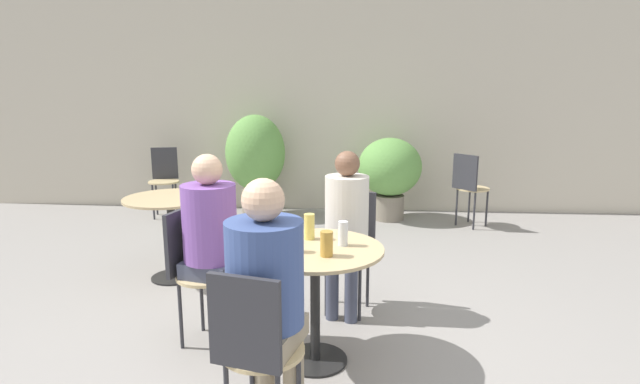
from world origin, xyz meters
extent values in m
plane|color=gray|center=(0.00, 0.00, 0.00)|extent=(20.00, 20.00, 0.00)
cube|color=beige|center=(0.00, 4.15, 1.50)|extent=(10.00, 0.06, 3.00)
cylinder|color=black|center=(0.13, 0.14, 0.01)|extent=(0.40, 0.40, 0.01)
cylinder|color=black|center=(0.13, 0.14, 0.36)|extent=(0.06, 0.06, 0.70)
cylinder|color=tan|center=(0.13, 0.14, 0.72)|extent=(0.82, 0.82, 0.02)
cylinder|color=black|center=(-1.24, 1.43, 0.01)|extent=(0.40, 0.40, 0.01)
cylinder|color=black|center=(-1.24, 1.43, 0.36)|extent=(0.06, 0.06, 0.70)
cylinder|color=tan|center=(-1.24, 1.43, 0.72)|extent=(0.78, 0.78, 0.02)
cylinder|color=tan|center=(0.31, 0.86, 0.47)|extent=(0.39, 0.39, 0.02)
cylinder|color=#2D2D33|center=(0.46, 0.95, 0.23)|extent=(0.02, 0.02, 0.46)
cylinder|color=#2D2D33|center=(0.22, 1.02, 0.23)|extent=(0.02, 0.02, 0.46)
cylinder|color=#2D2D33|center=(0.40, 0.71, 0.23)|extent=(0.02, 0.02, 0.46)
cylinder|color=#2D2D33|center=(0.15, 0.77, 0.23)|extent=(0.02, 0.02, 0.46)
cube|color=#2D2D33|center=(0.35, 1.03, 0.68)|extent=(0.33, 0.11, 0.42)
cylinder|color=tan|center=(-0.59, 0.33, 0.47)|extent=(0.39, 0.39, 0.02)
cylinder|color=#2D2D33|center=(-0.69, 0.48, 0.23)|extent=(0.02, 0.02, 0.46)
cylinder|color=#2D2D33|center=(-0.75, 0.23, 0.23)|extent=(0.02, 0.02, 0.46)
cylinder|color=#2D2D33|center=(-0.44, 0.42, 0.23)|extent=(0.02, 0.02, 0.46)
cylinder|color=#2D2D33|center=(-0.50, 0.17, 0.23)|extent=(0.02, 0.02, 0.46)
cube|color=#2D2D33|center=(-0.76, 0.37, 0.68)|extent=(0.11, 0.33, 0.42)
cylinder|color=tan|center=(-0.06, -0.58, 0.47)|extent=(0.39, 0.39, 0.02)
cylinder|color=#2D2D33|center=(-0.15, -0.42, 0.23)|extent=(0.02, 0.02, 0.46)
cube|color=#2D2D33|center=(-0.10, -0.75, 0.68)|extent=(0.33, 0.11, 0.42)
cylinder|color=tan|center=(1.77, 3.37, 0.47)|extent=(0.39, 0.39, 0.02)
cylinder|color=#2D2D33|center=(1.59, 3.38, 0.23)|extent=(0.02, 0.02, 0.46)
cylinder|color=#2D2D33|center=(1.76, 3.19, 0.23)|extent=(0.02, 0.02, 0.46)
cylinder|color=#2D2D33|center=(1.78, 3.55, 0.23)|extent=(0.02, 0.02, 0.46)
cylinder|color=#2D2D33|center=(1.95, 3.36, 0.23)|extent=(0.02, 0.02, 0.46)
cube|color=#2D2D33|center=(1.64, 3.25, 0.68)|extent=(0.24, 0.26, 0.42)
cylinder|color=tan|center=(-2.13, 3.53, 0.47)|extent=(0.39, 0.39, 0.02)
cylinder|color=#2D2D33|center=(-2.03, 3.68, 0.23)|extent=(0.02, 0.02, 0.46)
cylinder|color=#2D2D33|center=(-2.28, 3.63, 0.23)|extent=(0.02, 0.02, 0.46)
cylinder|color=#2D2D33|center=(-1.97, 3.44, 0.23)|extent=(0.02, 0.02, 0.46)
cylinder|color=#2D2D33|center=(-2.22, 3.38, 0.23)|extent=(0.02, 0.02, 0.46)
cube|color=#2D2D33|center=(-2.17, 3.70, 0.68)|extent=(0.33, 0.10, 0.42)
cylinder|color=#42475B|center=(0.20, 0.73, 0.23)|extent=(0.09, 0.09, 0.45)
cylinder|color=#42475B|center=(0.34, 0.69, 0.23)|extent=(0.09, 0.09, 0.45)
cube|color=#42475B|center=(0.30, 0.82, 0.52)|extent=(0.33, 0.35, 0.09)
cylinder|color=beige|center=(0.30, 0.82, 0.81)|extent=(0.31, 0.31, 0.47)
sphere|color=brown|center=(0.30, 0.82, 1.13)|extent=(0.18, 0.18, 0.18)
cylinder|color=#42475B|center=(-0.45, 0.21, 0.23)|extent=(0.10, 0.10, 0.45)
cylinder|color=#42475B|center=(-0.41, 0.36, 0.23)|extent=(0.10, 0.10, 0.45)
cube|color=#42475B|center=(-0.56, 0.32, 0.53)|extent=(0.39, 0.36, 0.10)
cylinder|color=#7A4C9E|center=(-0.56, 0.32, 0.82)|extent=(0.34, 0.34, 0.49)
sphere|color=#DBAD89|center=(-0.56, 0.32, 1.16)|extent=(0.19, 0.19, 0.19)
cylinder|color=gray|center=(0.06, -0.43, 0.23)|extent=(0.11, 0.11, 0.45)
cylinder|color=gray|center=(-0.09, -0.39, 0.23)|extent=(0.11, 0.11, 0.45)
cube|color=gray|center=(-0.05, -0.54, 0.53)|extent=(0.38, 0.40, 0.11)
cylinder|color=#384C84|center=(-0.05, -0.54, 0.83)|extent=(0.36, 0.36, 0.49)
sphere|color=#DBAD89|center=(-0.05, -0.54, 1.17)|extent=(0.19, 0.19, 0.19)
cylinder|color=#DBC65B|center=(0.08, 0.31, 0.81)|extent=(0.07, 0.07, 0.16)
cylinder|color=#B28433|center=(-0.02, 0.05, 0.81)|extent=(0.06, 0.06, 0.15)
cylinder|color=#B28433|center=(0.20, -0.01, 0.81)|extent=(0.07, 0.07, 0.14)
cylinder|color=silver|center=(0.29, 0.19, 0.81)|extent=(0.06, 0.06, 0.15)
cylinder|color=slate|center=(-0.94, 3.67, 0.17)|extent=(0.38, 0.38, 0.35)
ellipsoid|color=#609947|center=(-0.94, 3.67, 0.84)|extent=(0.77, 0.77, 0.98)
cylinder|color=slate|center=(0.78, 3.62, 0.16)|extent=(0.39, 0.39, 0.32)
ellipsoid|color=#609947|center=(0.78, 3.62, 0.68)|extent=(0.80, 0.80, 0.73)
camera|label=1|loc=(0.36, -2.66, 1.65)|focal=28.00mm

